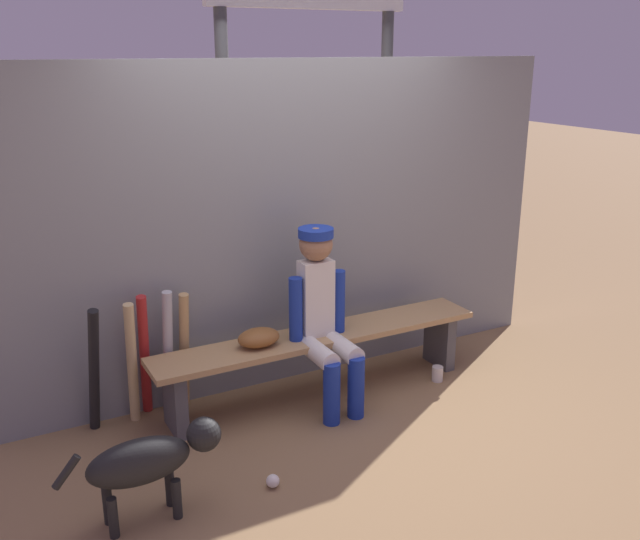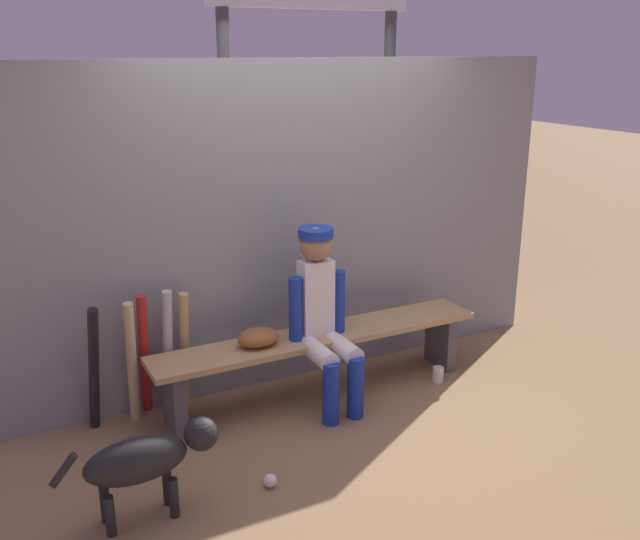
% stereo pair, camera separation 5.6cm
% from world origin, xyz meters
% --- Properties ---
extents(ground_plane, '(30.00, 30.00, 0.00)m').
position_xyz_m(ground_plane, '(0.00, 0.00, 0.00)').
color(ground_plane, olive).
extents(chainlink_fence, '(4.14, 0.03, 2.24)m').
position_xyz_m(chainlink_fence, '(0.00, 0.36, 1.12)').
color(chainlink_fence, gray).
rests_on(chainlink_fence, ground_plane).
extents(dugout_bench, '(2.34, 0.36, 0.46)m').
position_xyz_m(dugout_bench, '(0.00, 0.00, 0.35)').
color(dugout_bench, tan).
rests_on(dugout_bench, ground_plane).
extents(player_seated, '(0.41, 0.55, 1.19)m').
position_xyz_m(player_seated, '(-0.03, -0.11, 0.65)').
color(player_seated, silver).
rests_on(player_seated, ground_plane).
extents(baseball_glove, '(0.28, 0.20, 0.12)m').
position_xyz_m(baseball_glove, '(-0.45, 0.00, 0.52)').
color(baseball_glove, brown).
rests_on(baseball_glove, dugout_bench).
extents(bat_wood_tan, '(0.08, 0.17, 0.82)m').
position_xyz_m(bat_wood_tan, '(-0.87, 0.27, 0.41)').
color(bat_wood_tan, tan).
rests_on(bat_wood_tan, ground_plane).
extents(bat_aluminum_silver, '(0.09, 0.16, 0.86)m').
position_xyz_m(bat_aluminum_silver, '(-0.98, 0.24, 0.43)').
color(bat_aluminum_silver, '#B7B7BC').
rests_on(bat_aluminum_silver, ground_plane).
extents(bat_aluminum_red, '(0.09, 0.21, 0.85)m').
position_xyz_m(bat_aluminum_red, '(-1.12, 0.28, 0.43)').
color(bat_aluminum_red, '#B22323').
rests_on(bat_aluminum_red, ground_plane).
extents(bat_wood_natural, '(0.08, 0.18, 0.83)m').
position_xyz_m(bat_wood_natural, '(-1.22, 0.21, 0.42)').
color(bat_wood_natural, tan).
rests_on(bat_wood_natural, ground_plane).
extents(bat_aluminum_black, '(0.10, 0.26, 0.86)m').
position_xyz_m(bat_aluminum_black, '(-1.46, 0.19, 0.43)').
color(bat_aluminum_black, black).
rests_on(bat_aluminum_black, ground_plane).
extents(baseball, '(0.07, 0.07, 0.07)m').
position_xyz_m(baseball, '(-0.74, -0.83, 0.04)').
color(baseball, white).
rests_on(baseball, ground_plane).
extents(cup_on_ground, '(0.08, 0.08, 0.11)m').
position_xyz_m(cup_on_ground, '(0.84, -0.22, 0.06)').
color(cup_on_ground, silver).
rests_on(cup_on_ground, ground_plane).
extents(cup_on_bench, '(0.08, 0.08, 0.11)m').
position_xyz_m(cup_on_bench, '(-0.12, 0.03, 0.51)').
color(cup_on_bench, silver).
rests_on(cup_on_bench, dugout_bench).
extents(scoreboard, '(1.99, 0.27, 3.77)m').
position_xyz_m(scoreboard, '(0.67, 1.33, 2.62)').
color(scoreboard, '#3F3F42').
rests_on(scoreboard, ground_plane).
extents(dog, '(0.84, 0.20, 0.49)m').
position_xyz_m(dog, '(-1.38, -0.78, 0.34)').
color(dog, black).
rests_on(dog, ground_plane).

